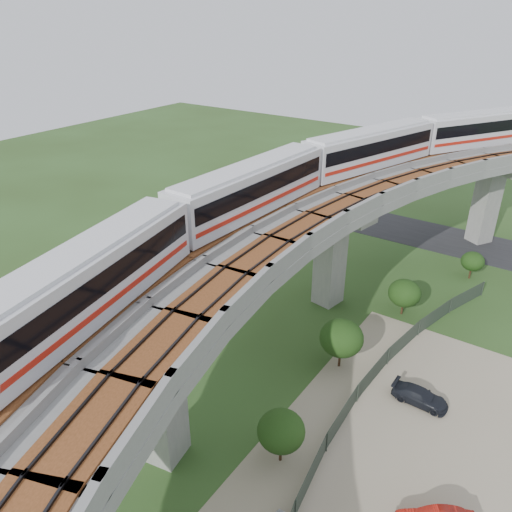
# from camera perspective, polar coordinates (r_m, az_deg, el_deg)

# --- Properties ---
(ground) EXTENTS (160.00, 160.00, 0.00)m
(ground) POSITION_cam_1_polar(r_m,az_deg,el_deg) (38.79, -0.29, -11.47)
(ground) COLOR #2D451B
(ground) RESTS_ON ground
(dirt_lot) EXTENTS (18.00, 26.00, 0.04)m
(dirt_lot) POSITION_cam_1_polar(r_m,az_deg,el_deg) (33.42, 19.14, -21.05)
(dirt_lot) COLOR gray
(dirt_lot) RESTS_ON ground
(asphalt_road) EXTENTS (60.00, 8.00, 0.03)m
(asphalt_road) POSITION_cam_1_polar(r_m,az_deg,el_deg) (62.49, 15.60, 3.16)
(asphalt_road) COLOR #232326
(asphalt_road) RESTS_ON ground
(viaduct) EXTENTS (19.58, 73.98, 11.40)m
(viaduct) POSITION_cam_1_polar(r_m,az_deg,el_deg) (32.14, 5.32, -1.09)
(viaduct) COLOR #99968E
(viaduct) RESTS_ON ground
(metro_train) EXTENTS (15.73, 60.55, 3.64)m
(metro_train) POSITION_cam_1_polar(r_m,az_deg,el_deg) (39.77, 8.75, 9.35)
(metro_train) COLOR silver
(metro_train) RESTS_ON ground
(fence) EXTENTS (3.87, 38.73, 1.50)m
(fence) POSITION_cam_1_polar(r_m,az_deg,el_deg) (35.00, 13.48, -15.80)
(fence) COLOR #2D382D
(fence) RESTS_ON ground
(tree_0) EXTENTS (2.19, 2.19, 2.80)m
(tree_0) POSITION_cam_1_polar(r_m,az_deg,el_deg) (52.51, 23.52, -0.56)
(tree_0) COLOR #382314
(tree_0) RESTS_ON ground
(tree_1) EXTENTS (2.77, 2.77, 3.27)m
(tree_1) POSITION_cam_1_polar(r_m,az_deg,el_deg) (44.36, 16.61, -4.08)
(tree_1) COLOR #382314
(tree_1) RESTS_ON ground
(tree_2) EXTENTS (3.19, 3.19, 3.92)m
(tree_2) POSITION_cam_1_polar(r_m,az_deg,el_deg) (36.90, 9.75, -9.23)
(tree_2) COLOR #382314
(tree_2) RESTS_ON ground
(tree_3) EXTENTS (2.78, 2.78, 3.53)m
(tree_3) POSITION_cam_1_polar(r_m,az_deg,el_deg) (30.09, 2.89, -19.34)
(tree_3) COLOR #382314
(tree_3) RESTS_ON ground
(car_dark) EXTENTS (3.72, 1.53, 1.08)m
(car_dark) POSITION_cam_1_polar(r_m,az_deg,el_deg) (36.37, 18.23, -14.99)
(car_dark) COLOR black
(car_dark) RESTS_ON dirt_lot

